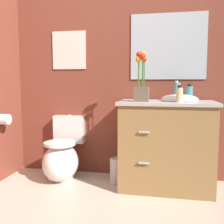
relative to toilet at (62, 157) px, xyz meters
name	(u,v)px	position (x,y,z in m)	size (l,w,h in m)	color
wall_back	(142,66)	(0.84, 0.30, 1.01)	(3.95, 0.05, 2.50)	brown
toilet	(62,157)	(0.00, 0.00, 0.00)	(0.38, 0.59, 0.69)	white
vanity_cabinet	(166,144)	(1.12, -0.03, 0.21)	(0.94, 0.56, 1.06)	#9E7242
flower_vase	(142,85)	(0.87, -0.11, 0.80)	(0.14, 0.14, 0.49)	brown
soap_bottle	(179,95)	(1.23, -0.16, 0.71)	(0.06, 0.06, 0.16)	beige
lotion_bottle	(176,91)	(1.21, 0.10, 0.73)	(0.06, 0.06, 0.20)	teal
hand_wash_bottle	(189,93)	(1.34, 0.11, 0.72)	(0.07, 0.07, 0.17)	teal
trash_bin	(118,170)	(0.63, 0.01, -0.11)	(0.18, 0.18, 0.27)	#B7B7BC
wall_poster	(69,50)	(0.00, 0.27, 1.19)	(0.40, 0.01, 0.43)	silver
wall_mirror	(168,47)	(1.12, 0.27, 1.21)	(0.80, 0.01, 0.70)	#B2BCC6
toilet_paper_roll	(4,119)	(-0.56, -0.20, 0.44)	(0.11, 0.11, 0.11)	white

